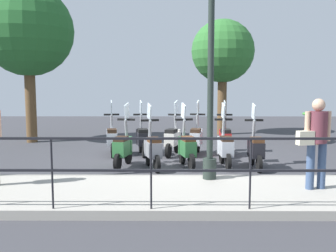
% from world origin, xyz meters
% --- Properties ---
extents(ground_plane, '(28.00, 28.00, 0.00)m').
position_xyz_m(ground_plane, '(0.00, 0.00, 0.00)').
color(ground_plane, '#38383D').
extents(promenade_walkway, '(2.20, 20.00, 0.15)m').
position_xyz_m(promenade_walkway, '(-3.15, 0.00, 0.07)').
color(promenade_walkway, '#A39E93').
rests_on(promenade_walkway, ground_plane).
extents(fence_railing, '(0.04, 16.03, 1.07)m').
position_xyz_m(fence_railing, '(-4.20, 0.00, 0.90)').
color(fence_railing, black).
rests_on(fence_railing, promenade_walkway).
extents(lamp_post_near, '(0.26, 0.90, 4.46)m').
position_xyz_m(lamp_post_near, '(-2.40, -0.32, 2.13)').
color(lamp_post_near, '#232D28').
rests_on(lamp_post_near, promenade_walkway).
extents(pedestrian_with_bag, '(0.38, 0.64, 1.59)m').
position_xyz_m(pedestrian_with_bag, '(-3.12, -2.10, 1.08)').
color(pedestrian_with_bag, '#384C70').
rests_on(pedestrian_with_bag, promenade_walkway).
extents(tree_large, '(3.06, 3.06, 5.33)m').
position_xyz_m(tree_large, '(3.27, 5.24, 3.77)').
color(tree_large, brown).
rests_on(tree_large, ground_plane).
extents(tree_distant, '(2.47, 2.47, 4.53)m').
position_xyz_m(tree_distant, '(5.36, -1.63, 3.26)').
color(tree_distant, brown).
rests_on(tree_distant, ground_plane).
extents(potted_palm, '(1.06, 0.66, 1.05)m').
position_xyz_m(potted_palm, '(2.96, -4.37, 0.45)').
color(potted_palm, '#9E5B3D').
rests_on(potted_palm, ground_plane).
extents(scooter_near_0, '(1.23, 0.44, 1.54)m').
position_xyz_m(scooter_near_0, '(-0.86, -1.57, 0.48)').
color(scooter_near_0, black).
rests_on(scooter_near_0, ground_plane).
extents(scooter_near_1, '(1.23, 0.44, 1.54)m').
position_xyz_m(scooter_near_1, '(-0.68, -0.88, 0.48)').
color(scooter_near_1, black).
rests_on(scooter_near_1, ground_plane).
extents(scooter_near_2, '(1.22, 0.50, 1.54)m').
position_xyz_m(scooter_near_2, '(-0.70, 0.04, 0.48)').
color(scooter_near_2, black).
rests_on(scooter_near_2, ground_plane).
extents(scooter_near_3, '(1.20, 0.54, 1.54)m').
position_xyz_m(scooter_near_3, '(-0.90, 0.86, 0.48)').
color(scooter_near_3, black).
rests_on(scooter_near_3, ground_plane).
extents(scooter_near_4, '(1.22, 0.49, 1.54)m').
position_xyz_m(scooter_near_4, '(-0.71, 1.58, 0.48)').
color(scooter_near_4, black).
rests_on(scooter_near_4, ground_plane).
extents(scooter_far_0, '(1.23, 0.44, 1.54)m').
position_xyz_m(scooter_far_0, '(0.79, -1.10, 0.48)').
color(scooter_far_0, black).
rests_on(scooter_far_0, ground_plane).
extents(scooter_far_1, '(1.22, 0.48, 1.54)m').
position_xyz_m(scooter_far_1, '(0.91, -0.30, 0.48)').
color(scooter_far_1, black).
rests_on(scooter_far_1, ground_plane).
extents(scooter_far_2, '(1.20, 0.55, 1.54)m').
position_xyz_m(scooter_far_2, '(0.81, 0.37, 0.48)').
color(scooter_far_2, black).
rests_on(scooter_far_2, ground_plane).
extents(scooter_far_3, '(1.22, 0.48, 1.54)m').
position_xyz_m(scooter_far_3, '(0.86, 1.23, 0.48)').
color(scooter_far_3, black).
rests_on(scooter_far_3, ground_plane).
extents(scooter_far_4, '(1.23, 0.47, 1.54)m').
position_xyz_m(scooter_far_4, '(0.83, 2.08, 0.48)').
color(scooter_far_4, black).
rests_on(scooter_far_4, ground_plane).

